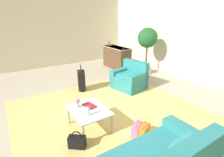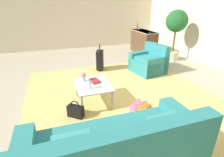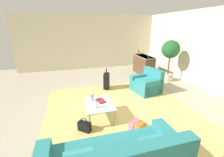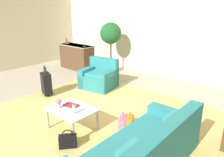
{
  "view_description": "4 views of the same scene",
  "coord_description": "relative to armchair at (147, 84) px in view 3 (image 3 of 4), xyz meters",
  "views": [
    {
      "loc": [
        3.38,
        -1.83,
        2.34
      ],
      "look_at": [
        0.09,
        0.29,
        0.91
      ],
      "focal_mm": 28.0,
      "sensor_mm": 36.0,
      "label": 1
    },
    {
      "loc": [
        3.79,
        -1.2,
        2.08
      ],
      "look_at": [
        0.88,
        -0.21,
        0.75
      ],
      "focal_mm": 28.0,
      "sensor_mm": 36.0,
      "label": 2
    },
    {
      "loc": [
        3.94,
        -1.14,
        2.42
      ],
      "look_at": [
        0.22,
        -0.08,
        1.08
      ],
      "focal_mm": 24.0,
      "sensor_mm": 36.0,
      "label": 3
    },
    {
      "loc": [
        3.62,
        -2.97,
        2.42
      ],
      "look_at": [
        0.68,
        0.41,
        0.94
      ],
      "focal_mm": 35.0,
      "sensor_mm": 36.0,
      "label": 4
    }
  ],
  "objects": [
    {
      "name": "ground_plane",
      "position": [
        0.91,
        -1.67,
        -0.3
      ],
      "size": [
        12.0,
        12.0,
        0.0
      ],
      "primitive_type": "plane",
      "color": "#A89E89"
    },
    {
      "name": "wall_left",
      "position": [
        -4.15,
        -1.67,
        1.25
      ],
      "size": [
        0.12,
        8.0,
        3.1
      ],
      "primitive_type": "cube",
      "color": "beige",
      "rests_on": "ground"
    },
    {
      "name": "area_rug",
      "position": [
        1.51,
        -1.47,
        -0.3
      ],
      "size": [
        5.2,
        4.4,
        0.01
      ],
      "primitive_type": "cube",
      "color": "tan",
      "rests_on": "ground"
    },
    {
      "name": "armchair",
      "position": [
        0.0,
        0.0,
        0.0
      ],
      "size": [
        1.12,
        1.03,
        0.89
      ],
      "color": "teal",
      "rests_on": "ground"
    },
    {
      "name": "coffee_table",
      "position": [
        1.31,
        -2.17,
        0.1
      ],
      "size": [
        0.92,
        0.73,
        0.46
      ],
      "color": "silver",
      "rests_on": "ground"
    },
    {
      "name": "water_bottle",
      "position": [
        1.51,
        -2.27,
        0.25
      ],
      "size": [
        0.06,
        0.06,
        0.2
      ],
      "color": "silver",
      "rests_on": "coffee_table"
    },
    {
      "name": "coffee_table_book",
      "position": [
        1.19,
        -2.09,
        0.18
      ],
      "size": [
        0.33,
        0.23,
        0.03
      ],
      "primitive_type": "cube",
      "rotation": [
        0.0,
        0.0,
        0.19
      ],
      "color": "maroon",
      "rests_on": "coffee_table"
    },
    {
      "name": "flower_vase",
      "position": [
        1.09,
        -2.32,
        0.28
      ],
      "size": [
        0.11,
        0.11,
        0.21
      ],
      "color": "#B2B7BC",
      "rests_on": "coffee_table"
    },
    {
      "name": "bar_console",
      "position": [
        -2.19,
        0.93,
        0.2
      ],
      "size": [
        1.53,
        0.6,
        0.97
      ],
      "color": "#513823",
      "rests_on": "ground"
    },
    {
      "name": "wine_glass_leftmost",
      "position": [
        -2.71,
        0.96,
        0.78
      ],
      "size": [
        0.08,
        0.08,
        0.15
      ],
      "color": "silver",
      "rests_on": "bar_console"
    },
    {
      "name": "wine_glass_left_of_centre",
      "position": [
        -1.67,
        0.9,
        0.78
      ],
      "size": [
        0.08,
        0.08,
        0.15
      ],
      "color": "silver",
      "rests_on": "bar_console"
    },
    {
      "name": "wine_bottle_amber",
      "position": [
        -2.64,
        0.82,
        0.79
      ],
      "size": [
        0.07,
        0.07,
        0.3
      ],
      "color": "brown",
      "rests_on": "bar_console"
    },
    {
      "name": "suitcase_black",
      "position": [
        -0.69,
        -1.47,
        0.06
      ],
      "size": [
        0.45,
        0.34,
        0.85
      ],
      "color": "black",
      "rests_on": "ground"
    },
    {
      "name": "handbag_pink",
      "position": [
        2.05,
        -1.44,
        -0.17
      ],
      "size": [
        0.28,
        0.35,
        0.36
      ],
      "color": "pink",
      "rests_on": "ground"
    },
    {
      "name": "handbag_black",
      "position": [
        1.73,
        -2.62,
        -0.17
      ],
      "size": [
        0.31,
        0.34,
        0.36
      ],
      "color": "black",
      "rests_on": "ground"
    },
    {
      "name": "handbag_orange",
      "position": [
        2.17,
        -1.36,
        -0.17
      ],
      "size": [
        0.26,
        0.35,
        0.36
      ],
      "color": "orange",
      "rests_on": "ground"
    },
    {
      "name": "potted_ficus",
      "position": [
        -0.89,
        1.53,
        1.0
      ],
      "size": [
        0.8,
        0.8,
        1.88
      ],
      "color": "#BCB299",
      "rests_on": "ground"
    }
  ]
}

